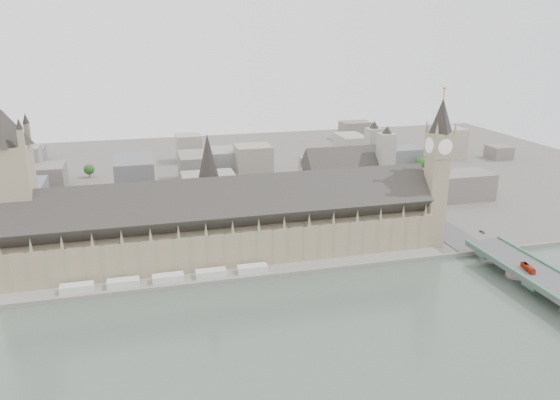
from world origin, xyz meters
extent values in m
plane|color=#595651|center=(0.00, 0.00, 0.00)|extent=(900.00, 900.00, 0.00)
cube|color=gray|center=(0.00, -15.00, 1.50)|extent=(600.00, 1.50, 3.00)
cube|color=gray|center=(0.00, -7.50, 1.00)|extent=(270.00, 15.00, 2.00)
cube|color=silver|center=(-90.00, -7.00, 4.00)|extent=(18.00, 7.00, 4.00)
cube|color=silver|center=(-65.00, -7.00, 4.00)|extent=(18.00, 7.00, 4.00)
cube|color=silver|center=(-40.00, -7.00, 4.00)|extent=(18.00, 7.00, 4.00)
cube|color=silver|center=(-15.00, -7.00, 4.00)|extent=(18.00, 7.00, 4.00)
cube|color=silver|center=(10.00, -7.00, 4.00)|extent=(18.00, 7.00, 4.00)
cube|color=gray|center=(0.00, 20.00, 12.50)|extent=(265.00, 40.00, 25.00)
cube|color=#302D2B|center=(0.00, 20.00, 35.08)|extent=(265.00, 40.73, 40.73)
cube|color=gray|center=(138.00, 8.00, 31.00)|extent=(12.00, 12.00, 62.00)
cube|color=gray|center=(138.00, 8.00, 70.00)|extent=(14.00, 14.00, 16.00)
cylinder|color=white|center=(145.20, 8.00, 70.00)|extent=(0.60, 10.00, 10.00)
cylinder|color=white|center=(130.80, 8.00, 70.00)|extent=(0.60, 10.00, 10.00)
cylinder|color=white|center=(138.00, 15.20, 70.00)|extent=(10.00, 0.60, 10.00)
cylinder|color=white|center=(138.00, 0.80, 70.00)|extent=(10.00, 0.60, 10.00)
cone|color=#292420|center=(138.00, 8.00, 89.00)|extent=(17.00, 17.00, 22.00)
cylinder|color=gold|center=(138.00, 8.00, 103.00)|extent=(1.00, 1.00, 6.00)
sphere|color=gold|center=(138.00, 8.00, 106.50)|extent=(2.00, 2.00, 2.00)
cone|color=gray|center=(144.50, 14.50, 82.00)|extent=(2.40, 2.40, 8.00)
cone|color=gray|center=(131.50, 14.50, 82.00)|extent=(2.40, 2.40, 8.00)
cone|color=gray|center=(144.50, 1.50, 82.00)|extent=(2.40, 2.40, 8.00)
cone|color=gray|center=(131.50, 1.50, 82.00)|extent=(2.40, 2.40, 8.00)
cube|color=gray|center=(-122.00, 26.00, 40.00)|extent=(23.00, 23.00, 80.00)
cone|color=#292420|center=(-122.00, 26.00, 90.00)|extent=(30.00, 30.00, 20.00)
cylinder|color=gray|center=(-10.00, 26.00, 43.00)|extent=(12.00, 12.00, 20.00)
cone|color=#292420|center=(-10.00, 26.00, 67.00)|extent=(13.00, 13.00, 28.00)
cube|color=gray|center=(105.00, 95.00, 17.00)|extent=(60.00, 28.00, 34.00)
cube|color=#302D2B|center=(105.00, 95.00, 39.00)|extent=(60.00, 28.28, 28.28)
cube|color=gray|center=(137.00, 107.00, 32.00)|extent=(12.00, 12.00, 64.00)
cube|color=gray|center=(137.00, 83.00, 32.00)|extent=(12.00, 12.00, 64.00)
imported|color=#B83115|center=(158.28, -63.09, 11.93)|extent=(4.86, 12.36, 3.36)
imported|color=gray|center=(168.92, -4.16, 10.98)|extent=(2.33, 5.11, 1.45)
camera|label=1|loc=(-50.59, -301.66, 141.72)|focal=35.00mm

